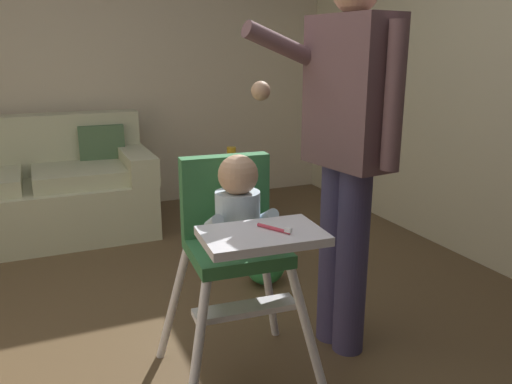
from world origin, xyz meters
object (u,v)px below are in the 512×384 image
couch (30,192)px  adult_standing (347,147)px  side_table (232,178)px  toy_ball (265,264)px  sippy_cup (231,154)px  high_chair (236,229)px

couch → adult_standing: bearing=31.0°
side_table → toy_ball: bearing=-100.5°
toy_ball → sippy_cup: bearing=79.5°
couch → adult_standing: size_ratio=1.04×
high_chair → adult_standing: (0.54, 0.08, 0.27)m
adult_standing → side_table: 1.88m
couch → high_chair: high_chair is taller
adult_standing → sippy_cup: (0.15, 1.79, -0.37)m
couch → high_chair: size_ratio=1.78×
couch → side_table: 1.48m
high_chair → side_table: (0.68, 1.86, -0.29)m
high_chair → adult_standing: bearing=101.9°
toy_ball → high_chair: bearing=-121.3°
couch → sippy_cup: 1.50m
high_chair → side_table: bearing=163.8°
couch → adult_standing: (1.29, -2.15, 0.61)m
couch → sippy_cup: bearing=75.9°
side_table → adult_standing: bearing=-94.7°
high_chair → couch: bearing=-157.3°
high_chair → side_table: high_chair is taller
toy_ball → sippy_cup: (0.20, 1.06, 0.45)m
high_chair → sippy_cup: size_ratio=9.72×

